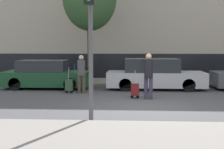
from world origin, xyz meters
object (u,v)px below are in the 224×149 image
parked_car_0 (46,75)px  trolley_right (135,90)px  pedestrian_right (149,73)px  parked_car_1 (154,75)px  pedestrian_left (81,71)px  parked_bicycle (78,74)px  trolley_left (69,85)px  traffic_light (90,18)px

parked_car_0 → trolley_right: size_ratio=3.75×
pedestrian_right → parked_car_1: bearing=98.3°
trolley_right → pedestrian_left: bearing=151.1°
parked_car_0 → trolley_right: 5.17m
parked_car_1 → parked_bicycle: bearing=148.4°
trolley_left → parked_bicycle: 4.07m
trolley_left → parked_bicycle: trolley_left is taller
parked_car_1 → traffic_light: 7.52m
parked_bicycle → pedestrian_right: bearing=-55.7°
parked_car_0 → pedestrian_left: pedestrian_left is taller
trolley_right → parked_bicycle: 6.18m
pedestrian_right → trolley_right: pedestrian_right is taller
parked_car_0 → trolley_right: bearing=-32.4°
trolley_left → trolley_right: (2.91, -1.22, -0.01)m
pedestrian_left → traffic_light: size_ratio=0.43×
pedestrian_left → trolley_right: size_ratio=1.50×
pedestrian_left → trolley_right: pedestrian_left is taller
trolley_right → trolley_left: bearing=157.2°
parked_bicycle → pedestrian_left: bearing=-78.2°
pedestrian_right → parked_bicycle: 6.62m
parked_car_0 → parked_car_1: (5.34, -0.05, 0.03)m
trolley_right → parked_bicycle: (-3.20, 5.28, 0.14)m
trolley_left → pedestrian_right: size_ratio=0.64×
trolley_right → traffic_light: size_ratio=0.28×
pedestrian_right → parked_car_0: bearing=166.3°
pedestrian_left → traffic_light: 5.86m
pedestrian_left → pedestrian_right: 3.24m
parked_bicycle → trolley_left: bearing=-86.0°
parked_car_1 → trolley_left: bearing=-158.9°
parked_car_1 → parked_bicycle: (-4.17, 2.57, -0.19)m
parked_car_0 → parked_bicycle: size_ratio=2.39×
parked_car_1 → trolley_right: (-0.98, -2.72, -0.33)m
pedestrian_right → parked_bicycle: size_ratio=1.02×
trolley_left → parked_car_1: bearing=21.1°
trolley_left → pedestrian_left: bearing=8.8°
traffic_light → trolley_left: bearing=107.2°
pedestrian_right → traffic_light: traffic_light is taller
parked_car_0 → trolley_left: 2.14m
parked_car_0 → traffic_light: traffic_light is taller
pedestrian_left → parked_bicycle: size_ratio=0.96×
parked_car_0 → trolley_left: bearing=-46.9°
parked_car_0 → traffic_light: bearing=-65.8°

